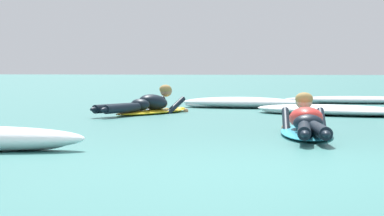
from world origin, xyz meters
TOP-DOWN VIEW (x-y plane):
  - ground_plane at (0.00, 10.00)m, footprint 120.00×120.00m
  - surfer_near at (-0.10, 3.02)m, footprint 0.76×2.70m
  - surfer_far at (-2.83, 6.79)m, footprint 1.33×2.45m
  - whitewater_front at (0.85, 11.16)m, footprint 3.13×0.62m
  - whitewater_mid_left at (-1.46, 9.05)m, footprint 2.38×1.08m
  - whitewater_back at (0.26, 7.11)m, footprint 2.95×2.09m

SIDE VIEW (x-z plane):
  - ground_plane at x=0.00m, z-range 0.00..0.00m
  - whitewater_front at x=0.85m, z-range -0.01..0.16m
  - whitewater_back at x=0.26m, z-range -0.01..0.16m
  - whitewater_mid_left at x=-1.46m, z-range -0.01..0.21m
  - surfer_near at x=-0.10m, z-range -0.14..0.41m
  - surfer_far at x=-2.83m, z-range -0.12..0.41m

